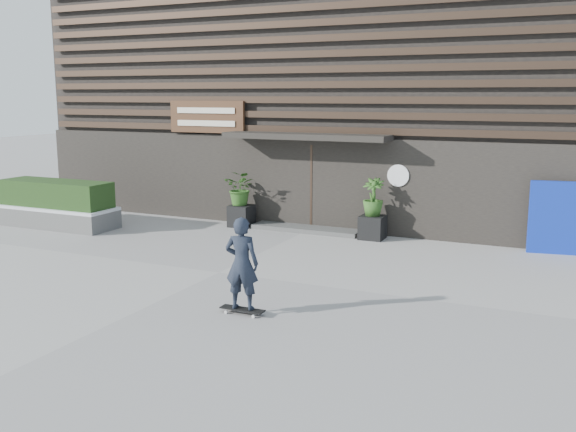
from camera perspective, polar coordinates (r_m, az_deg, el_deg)
The scene contains 12 objects.
ground at distance 13.52m, azimuth -6.07°, elevation -4.96°, with size 80.00×80.00×0.00m, color #9E9A95.
entrance_step at distance 17.50m, azimuth 1.67°, elevation -1.13°, with size 3.00×0.80×0.12m, color #454643.
planter_pot_left at distance 18.10m, azimuth -4.12°, elevation 0.02°, with size 0.60×0.60×0.60m, color black.
bamboo_left at distance 17.97m, azimuth -4.15°, elevation 2.46°, with size 0.86×0.75×0.96m, color #2D591E.
planter_pot_right at distance 16.62m, azimuth 7.43°, elevation -0.99°, with size 0.60×0.60×0.60m, color black.
bamboo_right at distance 16.48m, azimuth 7.49°, elevation 1.66°, with size 0.54×0.54×0.96m, color #2D591E.
raised_bed at distance 19.19m, azimuth -19.59°, elevation -0.12°, with size 3.50×1.20×0.50m, color #4E4E4C.
snow_layer at distance 19.14m, azimuth -19.64°, elevation 0.73°, with size 3.50×1.20×0.08m, color silver.
hedge at distance 19.08m, azimuth -19.71°, elevation 1.89°, with size 3.30×1.00×0.70m, color #1B3513.
blue_tarp at distance 16.09m, azimuth 23.56°, elevation -0.20°, with size 1.80×0.12×1.69m, color #0C249F.
building at distance 22.17m, azimuth 7.30°, elevation 11.47°, with size 18.00×11.00×8.00m.
skateboarder at distance 10.75m, azimuth -4.08°, elevation -4.22°, with size 0.78×0.46×1.65m.
Camera 1 is at (6.74, -11.15, 3.60)m, focal length 40.47 mm.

